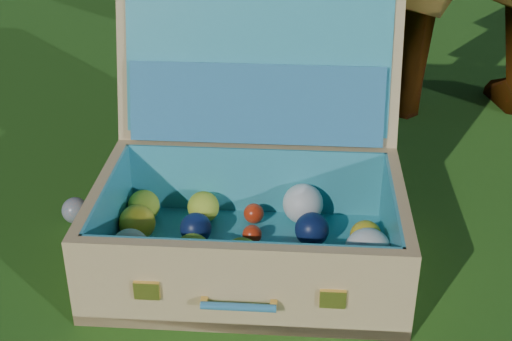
# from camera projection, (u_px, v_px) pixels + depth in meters

# --- Properties ---
(ground) EXTENTS (60.00, 60.00, 0.00)m
(ground) POSITION_uv_depth(u_px,v_px,m) (334.00, 227.00, 1.60)
(ground) COLOR #215114
(ground) RESTS_ON ground
(stray_ball) EXTENTS (0.06, 0.06, 0.06)m
(stray_ball) POSITION_uv_depth(u_px,v_px,m) (75.00, 210.00, 1.61)
(stray_ball) COLOR teal
(stray_ball) RESTS_ON ground
(suitcase) EXTENTS (0.67, 0.62, 0.57)m
(suitcase) POSITION_uv_depth(u_px,v_px,m) (251.00, 177.00, 1.47)
(suitcase) COLOR tan
(suitcase) RESTS_ON ground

